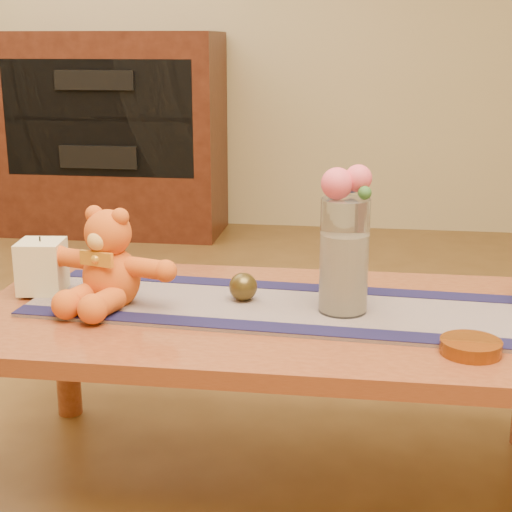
# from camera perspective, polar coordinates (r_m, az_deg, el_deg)

# --- Properties ---
(floor) EXTENTS (5.50, 5.50, 0.00)m
(floor) POSITION_cam_1_polar(r_m,az_deg,el_deg) (1.98, 1.49, -16.45)
(floor) COLOR brown
(floor) RESTS_ON ground
(coffee_table_top) EXTENTS (1.40, 0.70, 0.04)m
(coffee_table_top) POSITION_cam_1_polar(r_m,az_deg,el_deg) (1.79, 1.59, -4.69)
(coffee_table_top) COLOR brown
(coffee_table_top) RESTS_ON floor
(table_leg_bl) EXTENTS (0.07, 0.07, 0.41)m
(table_leg_bl) POSITION_cam_1_polar(r_m,az_deg,el_deg) (2.29, -13.86, -6.58)
(table_leg_bl) COLOR brown
(table_leg_bl) RESTS_ON floor
(persian_runner) EXTENTS (1.22, 0.42, 0.01)m
(persian_runner) POSITION_cam_1_polar(r_m,az_deg,el_deg) (1.79, 2.25, -3.82)
(persian_runner) COLOR #192048
(persian_runner) RESTS_ON coffee_table_top
(runner_border_near) EXTENTS (1.20, 0.13, 0.00)m
(runner_border_near) POSITION_cam_1_polar(r_m,az_deg,el_deg) (1.66, 1.46, -5.30)
(runner_border_near) COLOR #141238
(runner_border_near) RESTS_ON persian_runner
(runner_border_far) EXTENTS (1.20, 0.13, 0.00)m
(runner_border_far) POSITION_cam_1_polar(r_m,az_deg,el_deg) (1.93, 2.93, -2.28)
(runner_border_far) COLOR #141238
(runner_border_far) RESTS_ON persian_runner
(teddy_bear) EXTENTS (0.38, 0.34, 0.22)m
(teddy_bear) POSITION_cam_1_polar(r_m,az_deg,el_deg) (1.82, -10.71, -0.15)
(teddy_bear) COLOR orange
(teddy_bear) RESTS_ON persian_runner
(pillar_candle) EXTENTS (0.12, 0.12, 0.13)m
(pillar_candle) POSITION_cam_1_polar(r_m,az_deg,el_deg) (1.95, -15.54, -0.74)
(pillar_candle) COLOR beige
(pillar_candle) RESTS_ON persian_runner
(candle_wick) EXTENTS (0.00, 0.00, 0.01)m
(candle_wick) POSITION_cam_1_polar(r_m,az_deg,el_deg) (1.93, -15.69, 1.23)
(candle_wick) COLOR black
(candle_wick) RESTS_ON pillar_candle
(glass_vase) EXTENTS (0.11, 0.11, 0.26)m
(glass_vase) POSITION_cam_1_polar(r_m,az_deg,el_deg) (1.73, 6.53, 0.01)
(glass_vase) COLOR silver
(glass_vase) RESTS_ON persian_runner
(potpourri_fill) EXTENTS (0.09, 0.09, 0.18)m
(potpourri_fill) POSITION_cam_1_polar(r_m,az_deg,el_deg) (1.74, 6.50, -1.23)
(potpourri_fill) COLOR beige
(potpourri_fill) RESTS_ON glass_vase
(rose_left) EXTENTS (0.07, 0.07, 0.07)m
(rose_left) POSITION_cam_1_polar(r_m,az_deg,el_deg) (1.68, 6.01, 5.35)
(rose_left) COLOR #F05469
(rose_left) RESTS_ON glass_vase
(rose_right) EXTENTS (0.06, 0.06, 0.06)m
(rose_right) POSITION_cam_1_polar(r_m,az_deg,el_deg) (1.70, 7.57, 5.72)
(rose_right) COLOR #F05469
(rose_right) RESTS_ON glass_vase
(blue_flower_back) EXTENTS (0.04, 0.04, 0.04)m
(blue_flower_back) POSITION_cam_1_polar(r_m,az_deg,el_deg) (1.73, 7.06, 5.35)
(blue_flower_back) COLOR #5561B8
(blue_flower_back) RESTS_ON glass_vase
(blue_flower_side) EXTENTS (0.04, 0.04, 0.04)m
(blue_flower_side) POSITION_cam_1_polar(r_m,az_deg,el_deg) (1.72, 5.70, 5.05)
(blue_flower_side) COLOR #5561B8
(blue_flower_side) RESTS_ON glass_vase
(leaf_sprig) EXTENTS (0.03, 0.03, 0.03)m
(leaf_sprig) POSITION_cam_1_polar(r_m,az_deg,el_deg) (1.68, 8.04, 4.65)
(leaf_sprig) COLOR #33662D
(leaf_sprig) RESTS_ON glass_vase
(bronze_ball) EXTENTS (0.08, 0.08, 0.07)m
(bronze_ball) POSITION_cam_1_polar(r_m,az_deg,el_deg) (1.82, -0.95, -2.29)
(bronze_ball) COLOR #453817
(bronze_ball) RESTS_ON persian_runner
(amber_dish) EXTENTS (0.12, 0.12, 0.03)m
(amber_dish) POSITION_cam_1_polar(r_m,az_deg,el_deg) (1.60, 15.59, -6.49)
(amber_dish) COLOR #BF5914
(amber_dish) RESTS_ON coffee_table_top
(media_cabinet) EXTENTS (1.20, 0.50, 1.10)m
(media_cabinet) POSITION_cam_1_polar(r_m,az_deg,el_deg) (4.40, -10.52, 8.82)
(media_cabinet) COLOR black
(media_cabinet) RESTS_ON floor
(cabinet_cavity) EXTENTS (1.02, 0.03, 0.61)m
(cabinet_cavity) POSITION_cam_1_polar(r_m,az_deg,el_deg) (4.17, -11.62, 9.92)
(cabinet_cavity) COLOR black
(cabinet_cavity) RESTS_ON media_cabinet
(cabinet_shelf) EXTENTS (1.02, 0.20, 0.02)m
(cabinet_shelf) POSITION_cam_1_polar(r_m,az_deg,el_deg) (4.25, -11.24, 10.04)
(cabinet_shelf) COLOR black
(cabinet_shelf) RESTS_ON media_cabinet
(stereo_upper) EXTENTS (0.42, 0.28, 0.10)m
(stereo_upper) POSITION_cam_1_polar(r_m,az_deg,el_deg) (4.25, -11.29, 12.72)
(stereo_upper) COLOR black
(stereo_upper) RESTS_ON media_cabinet
(stereo_lower) EXTENTS (0.42, 0.28, 0.12)m
(stereo_lower) POSITION_cam_1_polar(r_m,az_deg,el_deg) (4.29, -11.01, 7.44)
(stereo_lower) COLOR black
(stereo_lower) RESTS_ON media_cabinet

